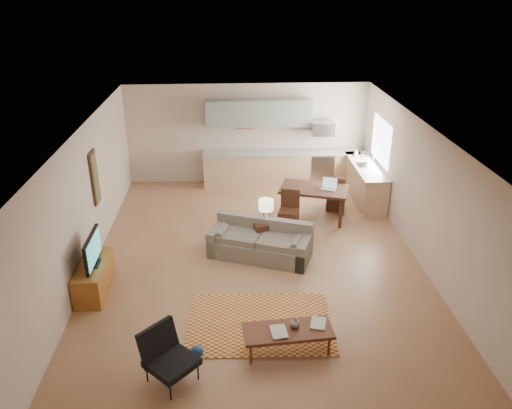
{
  "coord_description": "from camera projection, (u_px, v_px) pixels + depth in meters",
  "views": [
    {
      "loc": [
        -0.49,
        -8.6,
        5.23
      ],
      "look_at": [
        0.0,
        0.3,
        1.15
      ],
      "focal_mm": 35.0,
      "sensor_mm": 36.0,
      "label": 1
    }
  ],
  "objects": [
    {
      "name": "room",
      "position": [
        257.0,
        201.0,
        9.45
      ],
      "size": [
        9.0,
        9.0,
        9.0
      ],
      "color": "#916442",
      "rests_on": "ground"
    },
    {
      "name": "kitchen_counter_back",
      "position": [
        281.0,
        168.0,
        13.66
      ],
      "size": [
        4.26,
        0.64,
        0.92
      ],
      "primitive_type": null,
      "color": "tan",
      "rests_on": "ground"
    },
    {
      "name": "kitchen_counter_right",
      "position": [
        365.0,
        182.0,
        12.69
      ],
      "size": [
        0.64,
        2.26,
        0.92
      ],
      "primitive_type": null,
      "color": "tan",
      "rests_on": "ground"
    },
    {
      "name": "kitchen_range",
      "position": [
        321.0,
        167.0,
        13.72
      ],
      "size": [
        0.62,
        0.62,
        0.9
      ],
      "primitive_type": "cube",
      "color": "#A5A8AD",
      "rests_on": "ground"
    },
    {
      "name": "kitchen_microwave",
      "position": [
        323.0,
        128.0,
        13.28
      ],
      "size": [
        0.62,
        0.4,
        0.35
      ],
      "primitive_type": "cube",
      "color": "#A5A8AD",
      "rests_on": "room"
    },
    {
      "name": "upper_cabinets",
      "position": [
        259.0,
        113.0,
        13.14
      ],
      "size": [
        2.8,
        0.34,
        0.7
      ],
      "primitive_type": "cube",
      "color": "gray",
      "rests_on": "room"
    },
    {
      "name": "window_right",
      "position": [
        381.0,
        141.0,
        12.25
      ],
      "size": [
        0.02,
        1.4,
        1.05
      ],
      "primitive_type": "cube",
      "color": "white",
      "rests_on": "room"
    },
    {
      "name": "wall_art_left",
      "position": [
        95.0,
        178.0,
        10.02
      ],
      "size": [
        0.06,
        0.42,
        1.1
      ],
      "primitive_type": null,
      "color": "olive",
      "rests_on": "room"
    },
    {
      "name": "triptych",
      "position": [
        244.0,
        119.0,
        13.33
      ],
      "size": [
        1.7,
        0.04,
        0.5
      ],
      "primitive_type": null,
      "color": "#FBEBC6",
      "rests_on": "room"
    },
    {
      "name": "rug",
      "position": [
        260.0,
        323.0,
        8.25
      ],
      "size": [
        2.43,
        1.72,
        0.02
      ],
      "primitive_type": "cube",
      "rotation": [
        0.0,
        0.0,
        -0.04
      ],
      "color": "#9B3E15",
      "rests_on": "floor"
    },
    {
      "name": "sofa",
      "position": [
        260.0,
        241.0,
        10.08
      ],
      "size": [
        2.31,
        1.6,
        0.74
      ],
      "primitive_type": null,
      "rotation": [
        0.0,
        0.0,
        -0.36
      ],
      "color": "#665E52",
      "rests_on": "floor"
    },
    {
      "name": "coffee_table",
      "position": [
        288.0,
        340.0,
        7.57
      ],
      "size": [
        1.4,
        0.65,
        0.41
      ],
      "primitive_type": null,
      "rotation": [
        0.0,
        0.0,
        0.09
      ],
      "color": "#482212",
      "rests_on": "floor"
    },
    {
      "name": "book_a",
      "position": [
        271.0,
        333.0,
        7.4
      ],
      "size": [
        0.31,
        0.37,
        0.03
      ],
      "primitive_type": "imported",
      "rotation": [
        0.0,
        0.0,
        0.11
      ],
      "color": "maroon",
      "rests_on": "coffee_table"
    },
    {
      "name": "book_b",
      "position": [
        311.0,
        322.0,
        7.63
      ],
      "size": [
        0.39,
        0.43,
        0.02
      ],
      "primitive_type": "imported",
      "rotation": [
        0.0,
        0.0,
        -0.28
      ],
      "color": "navy",
      "rests_on": "coffee_table"
    },
    {
      "name": "vase",
      "position": [
        295.0,
        322.0,
        7.52
      ],
      "size": [
        0.22,
        0.22,
        0.16
      ],
      "primitive_type": "imported",
      "rotation": [
        0.0,
        0.0,
        -0.21
      ],
      "color": "black",
      "rests_on": "coffee_table"
    },
    {
      "name": "armchair",
      "position": [
        171.0,
        358.0,
        6.93
      ],
      "size": [
        1.0,
        1.0,
        0.81
      ],
      "primitive_type": null,
      "rotation": [
        0.0,
        0.0,
        0.8
      ],
      "color": "black",
      "rests_on": "floor"
    },
    {
      "name": "tv_credenza",
      "position": [
        94.0,
        278.0,
        9.0
      ],
      "size": [
        0.48,
        1.24,
        0.57
      ],
      "primitive_type": null,
      "color": "brown",
      "rests_on": "floor"
    },
    {
      "name": "tv",
      "position": [
        92.0,
        250.0,
        8.76
      ],
      "size": [
        0.1,
        0.95,
        0.57
      ],
      "primitive_type": null,
      "color": "black",
      "rests_on": "tv_credenza"
    },
    {
      "name": "console_table",
      "position": [
        266.0,
        235.0,
        10.42
      ],
      "size": [
        0.63,
        0.52,
        0.63
      ],
      "primitive_type": null,
      "rotation": [
        0.0,
        0.0,
        0.35
      ],
      "color": "#351C12",
      "rests_on": "floor"
    },
    {
      "name": "table_lamp",
      "position": [
        266.0,
        210.0,
        10.19
      ],
      "size": [
        0.4,
        0.4,
        0.5
      ],
      "primitive_type": null,
      "rotation": [
        0.0,
        0.0,
        0.4
      ],
      "color": "beige",
      "rests_on": "console_table"
    },
    {
      "name": "dining_table",
      "position": [
        313.0,
        203.0,
        11.69
      ],
      "size": [
        1.74,
        1.31,
        0.78
      ],
      "primitive_type": null,
      "rotation": [
        0.0,
        0.0,
        -0.31
      ],
      "color": "#351C12",
      "rests_on": "floor"
    },
    {
      "name": "dining_chair_near",
      "position": [
        289.0,
        211.0,
        11.18
      ],
      "size": [
        0.54,
        0.55,
        0.9
      ],
      "primitive_type": null,
      "rotation": [
        0.0,
        0.0,
        -0.28
      ],
      "color": "#351C12",
      "rests_on": "floor"
    },
    {
      "name": "dining_chair_far",
      "position": [
        336.0,
        192.0,
        12.15
      ],
      "size": [
        0.54,
        0.55,
        0.9
      ],
      "primitive_type": null,
      "rotation": [
        0.0,
        0.0,
        2.85
      ],
      "color": "#351C12",
      "rests_on": "floor"
    },
    {
      "name": "laptop",
      "position": [
        329.0,
        184.0,
        11.39
      ],
      "size": [
        0.4,
        0.36,
        0.25
      ],
      "primitive_type": null,
      "rotation": [
        0.0,
        0.0,
        -0.41
      ],
      "color": "#A5A8AD",
      "rests_on": "dining_table"
    },
    {
      "name": "soap_bottle",
      "position": [
        356.0,
        153.0,
        13.11
      ],
      "size": [
        0.11,
        0.11,
        0.19
      ],
      "primitive_type": "imported",
      "rotation": [
        0.0,
        0.0,
        0.11
      ],
      "color": "#FBEBC6",
      "rests_on": "kitchen_counter_right"
    }
  ]
}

